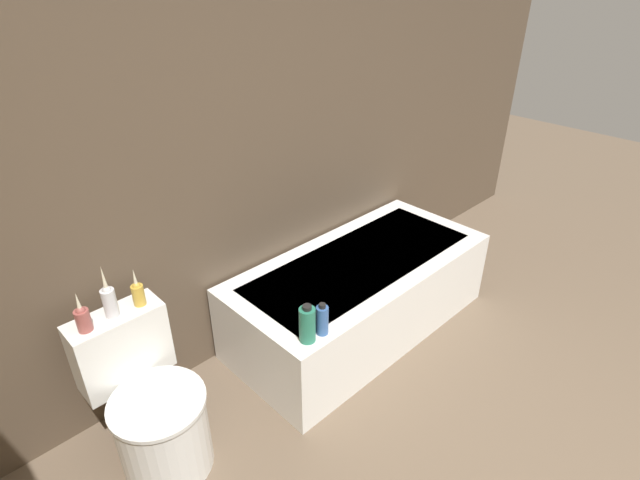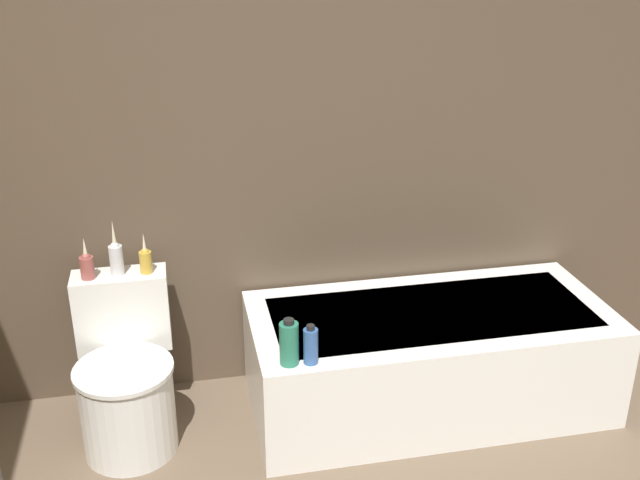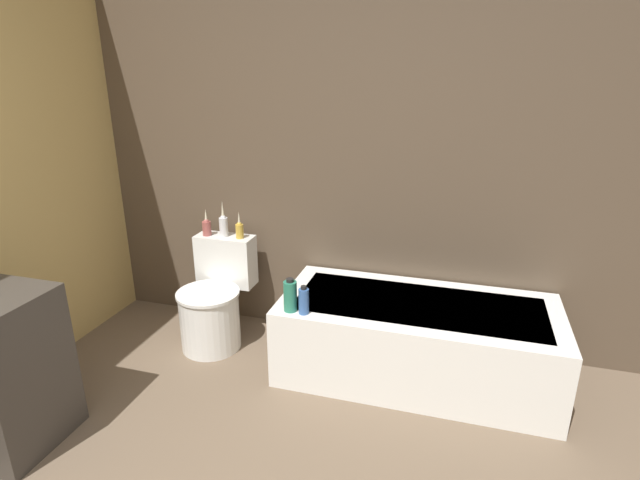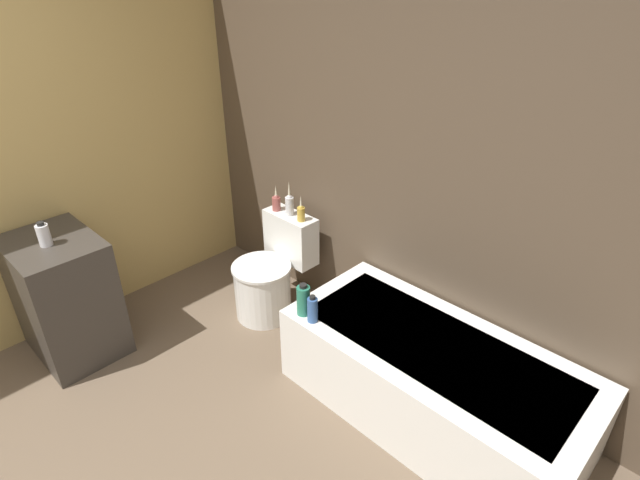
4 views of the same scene
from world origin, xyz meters
TOP-DOWN VIEW (x-y plane):
  - wall_back_tiled at (0.00, 2.35)m, footprint 6.40×0.06m
  - bathtub at (0.72, 1.92)m, footprint 1.67×0.77m
  - toilet at (-0.67, 1.93)m, footprint 0.42×0.59m
  - vase_gold at (-0.79, 2.13)m, footprint 0.06×0.06m
  - vase_silver at (-0.67, 2.14)m, footprint 0.06×0.06m
  - vase_bronze at (-0.54, 2.13)m, footprint 0.05×0.05m
  - shampoo_bottle_tall at (0.01, 1.62)m, footprint 0.08×0.08m
  - shampoo_bottle_short at (0.09, 1.61)m, footprint 0.06×0.06m

SIDE VIEW (x-z plane):
  - bathtub at x=0.72m, z-range 0.00..0.50m
  - toilet at x=-0.67m, z-range -0.06..0.66m
  - shampoo_bottle_short at x=0.09m, z-range 0.49..0.66m
  - shampoo_bottle_tall at x=0.01m, z-range 0.49..0.69m
  - vase_bronze at x=-0.54m, z-range 0.69..0.88m
  - vase_gold at x=-0.79m, z-range 0.69..0.88m
  - vase_silver at x=-0.67m, z-range 0.67..0.93m
  - wall_back_tiled at x=0.00m, z-range 0.00..2.60m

